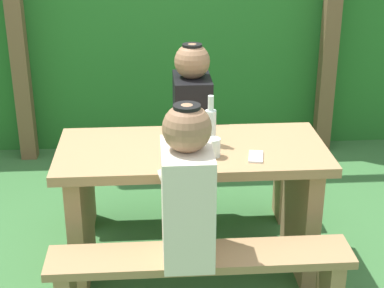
{
  "coord_description": "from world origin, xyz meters",
  "views": [
    {
      "loc": [
        -0.21,
        -2.88,
        1.95
      ],
      "look_at": [
        0.0,
        0.0,
        0.76
      ],
      "focal_mm": 56.39,
      "sensor_mm": 36.0,
      "label": 1
    }
  ],
  "objects_px": {
    "bottle_left": "(211,125)",
    "cell_phone": "(256,157)",
    "person_white_shirt": "(187,189)",
    "drinking_glass": "(213,147)",
    "person_black_coat": "(192,107)",
    "bench_near": "(200,276)",
    "bench_far": "(186,176)",
    "picnic_table": "(192,188)"
  },
  "relations": [
    {
      "from": "bench_near",
      "to": "cell_phone",
      "type": "height_order",
      "value": "cell_phone"
    },
    {
      "from": "person_white_shirt",
      "to": "person_black_coat",
      "type": "xyz_separation_m",
      "value": [
        0.1,
        1.07,
        0.0
      ]
    },
    {
      "from": "person_black_coat",
      "to": "bottle_left",
      "type": "relative_size",
      "value": 2.7
    },
    {
      "from": "bench_near",
      "to": "drinking_glass",
      "type": "bearing_deg",
      "value": 76.96
    },
    {
      "from": "bench_near",
      "to": "cell_phone",
      "type": "distance_m",
      "value": 0.65
    },
    {
      "from": "picnic_table",
      "to": "bench_far",
      "type": "bearing_deg",
      "value": 90.0
    },
    {
      "from": "person_white_shirt",
      "to": "drinking_glass",
      "type": "distance_m",
      "value": 0.44
    },
    {
      "from": "drinking_glass",
      "to": "bottle_left",
      "type": "distance_m",
      "value": 0.17
    },
    {
      "from": "bench_near",
      "to": "bottle_left",
      "type": "distance_m",
      "value": 0.79
    },
    {
      "from": "drinking_glass",
      "to": "cell_phone",
      "type": "distance_m",
      "value": 0.22
    },
    {
      "from": "bottle_left",
      "to": "cell_phone",
      "type": "bearing_deg",
      "value": -42.21
    },
    {
      "from": "bench_near",
      "to": "cell_phone",
      "type": "bearing_deg",
      "value": 51.24
    },
    {
      "from": "bench_near",
      "to": "person_white_shirt",
      "type": "height_order",
      "value": "person_white_shirt"
    },
    {
      "from": "bench_far",
      "to": "bottle_left",
      "type": "xyz_separation_m",
      "value": [
        0.1,
        -0.51,
        0.53
      ]
    },
    {
      "from": "bench_far",
      "to": "bench_near",
      "type": "bearing_deg",
      "value": -90.0
    },
    {
      "from": "person_white_shirt",
      "to": "drinking_glass",
      "type": "height_order",
      "value": "person_white_shirt"
    },
    {
      "from": "person_black_coat",
      "to": "bottle_left",
      "type": "distance_m",
      "value": 0.51
    },
    {
      "from": "drinking_glass",
      "to": "picnic_table",
      "type": "bearing_deg",
      "value": 128.12
    },
    {
      "from": "person_white_shirt",
      "to": "person_black_coat",
      "type": "relative_size",
      "value": 1.0
    },
    {
      "from": "bench_far",
      "to": "cell_phone",
      "type": "xyz_separation_m",
      "value": [
        0.31,
        -0.7,
        0.43
      ]
    },
    {
      "from": "person_black_coat",
      "to": "drinking_glass",
      "type": "relative_size",
      "value": 7.58
    },
    {
      "from": "bench_near",
      "to": "person_white_shirt",
      "type": "xyz_separation_m",
      "value": [
        -0.06,
        0.0,
        0.45
      ]
    },
    {
      "from": "bench_near",
      "to": "cell_phone",
      "type": "relative_size",
      "value": 10.0
    },
    {
      "from": "bottle_left",
      "to": "cell_phone",
      "type": "height_order",
      "value": "bottle_left"
    },
    {
      "from": "drinking_glass",
      "to": "cell_phone",
      "type": "bearing_deg",
      "value": -8.86
    },
    {
      "from": "bench_far",
      "to": "person_white_shirt",
      "type": "bearing_deg",
      "value": -93.19
    },
    {
      "from": "bench_near",
      "to": "drinking_glass",
      "type": "relative_size",
      "value": 14.76
    },
    {
      "from": "bottle_left",
      "to": "person_black_coat",
      "type": "bearing_deg",
      "value": 96.76
    },
    {
      "from": "cell_phone",
      "to": "bottle_left",
      "type": "bearing_deg",
      "value": 148.82
    },
    {
      "from": "person_black_coat",
      "to": "bench_near",
      "type": "bearing_deg",
      "value": -92.1
    },
    {
      "from": "bench_near",
      "to": "person_black_coat",
      "type": "relative_size",
      "value": 1.95
    },
    {
      "from": "picnic_table",
      "to": "person_white_shirt",
      "type": "xyz_separation_m",
      "value": [
        -0.06,
        -0.54,
        0.27
      ]
    },
    {
      "from": "person_white_shirt",
      "to": "cell_phone",
      "type": "xyz_separation_m",
      "value": [
        0.37,
        0.38,
        -0.03
      ]
    },
    {
      "from": "picnic_table",
      "to": "person_white_shirt",
      "type": "height_order",
      "value": "person_white_shirt"
    },
    {
      "from": "bench_far",
      "to": "person_white_shirt",
      "type": "height_order",
      "value": "person_white_shirt"
    },
    {
      "from": "person_white_shirt",
      "to": "person_black_coat",
      "type": "height_order",
      "value": "same"
    },
    {
      "from": "person_black_coat",
      "to": "drinking_glass",
      "type": "distance_m",
      "value": 0.66
    },
    {
      "from": "bench_far",
      "to": "drinking_glass",
      "type": "relative_size",
      "value": 14.76
    },
    {
      "from": "person_white_shirt",
      "to": "drinking_glass",
      "type": "bearing_deg",
      "value": 69.28
    },
    {
      "from": "picnic_table",
      "to": "drinking_glass",
      "type": "relative_size",
      "value": 14.76
    },
    {
      "from": "drinking_glass",
      "to": "cell_phone",
      "type": "xyz_separation_m",
      "value": [
        0.21,
        -0.03,
        -0.04
      ]
    },
    {
      "from": "picnic_table",
      "to": "drinking_glass",
      "type": "distance_m",
      "value": 0.32
    }
  ]
}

